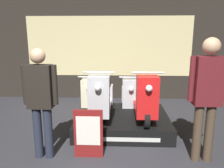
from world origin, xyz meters
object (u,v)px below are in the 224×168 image
(person_left_browsing, at_px, (41,97))
(person_right_browsing, at_px, (207,92))
(scooter_display_left, at_px, (102,97))
(price_sign_board, at_px, (88,134))
(scooter_backrow_0, at_px, (93,96))
(scooter_display_right, at_px, (144,97))
(scooter_backrow_1, at_px, (130,96))

(person_left_browsing, distance_m, person_right_browsing, 2.41)
(scooter_display_left, xyz_separation_m, person_right_browsing, (1.60, -1.08, 0.40))
(price_sign_board, bearing_deg, scooter_backrow_0, 95.24)
(scooter_display_left, relative_size, scooter_display_right, 1.00)
(person_left_browsing, bearing_deg, scooter_display_right, 33.51)
(price_sign_board, bearing_deg, scooter_backrow_1, 71.98)
(scooter_backrow_1, distance_m, person_right_browsing, 2.52)
(scooter_backrow_1, height_order, price_sign_board, scooter_backrow_1)
(person_left_browsing, height_order, price_sign_board, person_left_browsing)
(scooter_display_left, bearing_deg, scooter_backrow_1, 62.29)
(scooter_display_right, distance_m, person_right_browsing, 1.39)
(scooter_backrow_0, relative_size, person_left_browsing, 0.99)
(scooter_display_left, height_order, person_left_browsing, person_left_browsing)
(person_right_browsing, bearing_deg, scooter_backrow_1, 114.57)
(scooter_backrow_0, bearing_deg, person_left_browsing, -102.58)
(scooter_display_right, xyz_separation_m, price_sign_board, (-0.94, -1.06, -0.29))
(scooter_display_right, height_order, scooter_backrow_0, scooter_display_right)
(scooter_display_left, distance_m, person_right_browsing, 1.97)
(scooter_display_left, relative_size, person_right_browsing, 0.91)
(person_right_browsing, bearing_deg, price_sign_board, 179.33)
(scooter_display_right, height_order, price_sign_board, scooter_display_right)
(person_right_browsing, bearing_deg, scooter_display_left, 145.98)
(scooter_display_right, relative_size, person_right_browsing, 0.91)
(scooter_backrow_0, relative_size, scooter_backrow_1, 1.00)
(scooter_display_right, distance_m, scooter_backrow_1, 1.18)
(scooter_display_right, xyz_separation_m, scooter_backrow_0, (-1.14, 1.12, -0.29))
(person_right_browsing, bearing_deg, scooter_display_right, 125.88)
(scooter_display_left, relative_size, scooter_backrow_1, 1.00)
(scooter_backrow_0, relative_size, person_right_browsing, 0.91)
(person_left_browsing, relative_size, person_right_browsing, 0.92)
(scooter_display_left, bearing_deg, scooter_backrow_0, 105.87)
(scooter_display_right, bearing_deg, scooter_backrow_1, 101.40)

